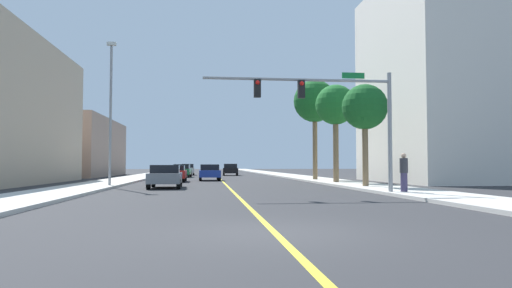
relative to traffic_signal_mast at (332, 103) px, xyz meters
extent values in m
plane|color=#2D2D30|center=(-4.49, 30.86, -4.33)|extent=(192.00, 192.00, 0.00)
cube|color=beige|center=(-13.12, 30.86, -4.25)|extent=(3.49, 168.00, 0.15)
cube|color=beige|center=(4.15, 30.86, -4.25)|extent=(3.49, 168.00, 0.15)
cube|color=yellow|center=(-4.49, 30.86, -4.32)|extent=(0.16, 144.00, 0.01)
cube|color=gray|center=(-23.13, 37.19, -0.81)|extent=(11.15, 20.28, 7.04)
cube|color=silver|center=(17.35, 14.69, 4.04)|extent=(17.54, 14.16, 16.73)
cylinder|color=gray|center=(2.81, 0.00, -1.33)|extent=(0.20, 0.20, 5.69)
cylinder|color=gray|center=(-1.64, 0.00, 1.09)|extent=(8.90, 0.14, 0.14)
cube|color=black|center=(-1.49, 0.00, 0.64)|extent=(0.32, 0.24, 0.84)
sphere|color=red|center=(-1.49, -0.14, 0.89)|extent=(0.20, 0.20, 0.20)
cube|color=black|center=(-3.57, 0.00, 0.64)|extent=(0.32, 0.24, 0.84)
sphere|color=red|center=(-3.57, -0.14, 0.89)|extent=(0.20, 0.20, 0.20)
cube|color=#147233|center=(1.03, 0.00, 1.34)|extent=(1.10, 0.04, 0.28)
cylinder|color=gray|center=(-11.88, 8.42, 0.21)|extent=(0.16, 0.16, 8.77)
cube|color=beige|center=(-11.88, 8.42, 4.74)|extent=(0.56, 0.28, 0.20)
cylinder|color=brown|center=(3.58, 5.50, -1.80)|extent=(0.36, 0.36, 4.76)
sphere|color=#195B23|center=(3.58, 5.50, 0.58)|extent=(2.73, 2.73, 2.73)
cone|color=#195B23|center=(4.39, 5.39, 0.38)|extent=(0.56, 1.19, 1.42)
cone|color=#195B23|center=(3.45, 6.31, 0.38)|extent=(1.37, 0.62, 1.47)
cone|color=#195B23|center=(2.77, 5.56, 0.38)|extent=(0.52, 1.49, 1.26)
cone|color=#195B23|center=(3.54, 4.68, 0.38)|extent=(1.35, 0.49, 1.48)
cylinder|color=brown|center=(3.60, 11.72, -1.32)|extent=(0.41, 0.41, 5.71)
sphere|color=#1E6B28|center=(3.60, 11.72, 1.53)|extent=(2.97, 2.97, 2.97)
cone|color=#1E6B28|center=(4.49, 11.68, 1.33)|extent=(0.49, 1.32, 1.59)
cone|color=#1E6B28|center=(3.66, 12.61, 1.33)|extent=(1.33, 0.51, 1.59)
cone|color=#1E6B28|center=(2.72, 11.66, 1.33)|extent=(0.50, 1.35, 1.57)
cone|color=#1E6B28|center=(3.45, 10.84, 1.33)|extent=(1.32, 0.61, 1.53)
cylinder|color=brown|center=(3.57, 17.93, -0.75)|extent=(0.41, 0.41, 6.85)
sphere|color=#195B23|center=(3.57, 17.93, 2.68)|extent=(3.71, 3.71, 3.71)
cone|color=#195B23|center=(4.66, 18.12, 2.48)|extent=(0.69, 1.92, 1.56)
cone|color=#195B23|center=(3.72, 19.04, 2.48)|extent=(1.89, 0.68, 1.67)
cone|color=#195B23|center=(2.63, 18.53, 2.48)|extent=(1.24, 1.73, 2.00)
cone|color=#195B23|center=(2.63, 17.33, 2.48)|extent=(1.08, 1.41, 1.83)
cone|color=#195B23|center=(3.71, 16.83, 2.48)|extent=(1.64, 0.61, 1.86)
cube|color=slate|center=(-8.36, 7.34, -3.70)|extent=(1.98, 4.18, 0.60)
cube|color=black|center=(-8.36, 7.16, -3.16)|extent=(1.70, 1.78, 0.48)
cylinder|color=black|center=(-9.24, 8.84, -4.01)|extent=(0.23, 0.64, 0.64)
cylinder|color=black|center=(-7.54, 8.88, -4.01)|extent=(0.23, 0.64, 0.64)
cylinder|color=black|center=(-9.19, 5.80, -4.01)|extent=(0.23, 0.64, 0.64)
cylinder|color=black|center=(-7.48, 5.83, -4.01)|extent=(0.23, 0.64, 0.64)
cube|color=black|center=(-2.68, 38.65, -3.67)|extent=(2.11, 4.34, 0.67)
cube|color=black|center=(-2.69, 38.55, -3.06)|extent=(1.79, 2.25, 0.53)
cylinder|color=black|center=(-3.47, 40.27, -4.01)|extent=(0.25, 0.65, 0.64)
cylinder|color=black|center=(-1.75, 40.20, -4.01)|extent=(0.25, 0.65, 0.64)
cylinder|color=black|center=(-3.61, 37.11, -4.01)|extent=(0.25, 0.65, 0.64)
cylinder|color=black|center=(-1.89, 37.04, -4.01)|extent=(0.25, 0.65, 0.64)
cube|color=#196638|center=(-8.55, 30.81, -3.68)|extent=(2.09, 4.33, 0.66)
cube|color=black|center=(-8.55, 30.68, -3.10)|extent=(1.76, 2.16, 0.49)
cylinder|color=black|center=(-9.32, 32.42, -4.01)|extent=(0.25, 0.65, 0.64)
cylinder|color=black|center=(-7.63, 32.34, -4.01)|extent=(0.25, 0.65, 0.64)
cylinder|color=black|center=(-9.46, 29.27, -4.01)|extent=(0.25, 0.65, 0.64)
cylinder|color=black|center=(-7.78, 29.19, -4.01)|extent=(0.25, 0.65, 0.64)
cube|color=#1E389E|center=(-5.57, 20.16, -3.70)|extent=(1.93, 3.98, 0.61)
cube|color=black|center=(-5.57, 20.06, -3.14)|extent=(1.66, 1.87, 0.52)
cylinder|color=black|center=(-6.42, 21.56, -4.01)|extent=(0.23, 0.64, 0.64)
cylinder|color=black|center=(-4.78, 21.59, -4.01)|extent=(0.23, 0.64, 0.64)
cylinder|color=black|center=(-6.37, 18.72, -4.01)|extent=(0.23, 0.64, 0.64)
cylinder|color=black|center=(-4.72, 18.75, -4.01)|extent=(0.23, 0.64, 0.64)
cube|color=#BCBCC1|center=(-8.31, 41.36, -3.66)|extent=(1.82, 4.01, 0.69)
cube|color=black|center=(-8.30, 41.05, -3.06)|extent=(1.55, 1.82, 0.50)
cylinder|color=black|center=(-9.10, 42.77, -4.01)|extent=(0.24, 0.65, 0.64)
cylinder|color=black|center=(-7.60, 42.81, -4.01)|extent=(0.24, 0.65, 0.64)
cylinder|color=black|center=(-9.02, 39.91, -4.01)|extent=(0.24, 0.65, 0.64)
cylinder|color=black|center=(-7.52, 39.95, -4.01)|extent=(0.24, 0.65, 0.64)
cube|color=red|center=(-8.52, 17.27, -3.70)|extent=(1.94, 4.02, 0.61)
cube|color=black|center=(-8.52, 17.17, -3.18)|extent=(1.70, 1.73, 0.42)
cylinder|color=black|center=(-9.39, 18.73, -4.01)|extent=(0.22, 0.64, 0.64)
cylinder|color=black|center=(-7.65, 18.73, -4.01)|extent=(0.22, 0.64, 0.64)
cylinder|color=black|center=(-9.39, 15.81, -4.01)|extent=(0.22, 0.64, 0.64)
cylinder|color=black|center=(-7.65, 15.81, -4.01)|extent=(0.22, 0.64, 0.64)
cylinder|color=#3F3859|center=(3.38, -0.21, -3.73)|extent=(0.32, 0.32, 0.88)
cylinder|color=#333338|center=(3.38, -0.21, -2.94)|extent=(0.38, 0.38, 0.70)
sphere|color=tan|center=(3.38, -0.21, -2.47)|extent=(0.24, 0.24, 0.24)
camera|label=1|loc=(-5.94, -20.69, -2.89)|focal=31.76mm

